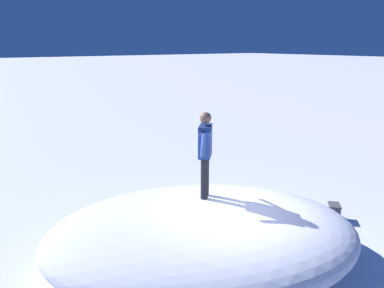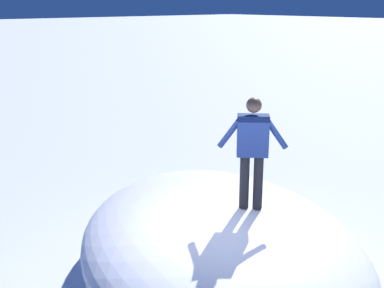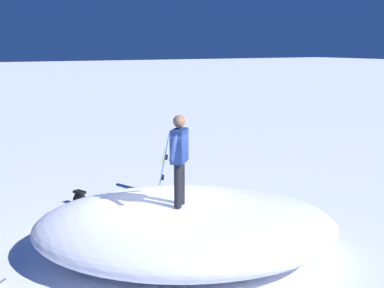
# 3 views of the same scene
# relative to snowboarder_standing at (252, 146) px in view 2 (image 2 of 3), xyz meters

# --- Properties ---
(snow_mound) EXTENTS (7.14, 6.39, 1.17)m
(snow_mound) POSITION_rel_snowboarder_standing_xyz_m (-0.31, -0.34, -1.54)
(snow_mound) COLOR white
(snow_mound) RESTS_ON ground
(snowboarder_standing) EXTENTS (0.77, 0.78, 1.66)m
(snowboarder_standing) POSITION_rel_snowboarder_standing_xyz_m (0.00, 0.00, 0.00)
(snowboarder_standing) COLOR black
(snowboarder_standing) RESTS_ON snow_mound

